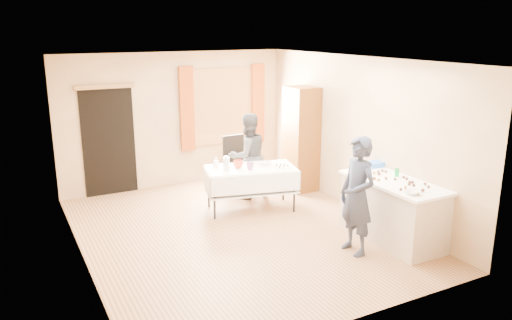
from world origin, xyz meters
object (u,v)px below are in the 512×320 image
counter (393,211)px  party_table (251,184)px  cabinet (301,139)px  chair (238,175)px  girl (357,196)px  woman (248,156)px

counter → party_table: size_ratio=0.98×
cabinet → counter: 2.70m
chair → girl: 3.25m
counter → party_table: counter is taller
party_table → chair: bearing=90.4°
cabinet → chair: size_ratio=1.87×
chair → girl: (0.28, -3.20, 0.51)m
counter → girl: girl is taller
counter → girl: 0.84m
party_table → woman: (0.25, 0.59, 0.34)m
cabinet → chair: cabinet is taller
cabinet → girl: (-0.84, -2.74, -0.17)m
girl → woman: girl is taller
girl → woman: 2.79m
cabinet → party_table: 1.56m
girl → woman: (-0.27, 2.78, -0.04)m
counter → woman: 2.89m
counter → party_table: bearing=120.9°
counter → chair: bearing=108.1°
cabinet → counter: size_ratio=1.22×
chair → girl: girl is taller
woman → chair: bearing=-91.4°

